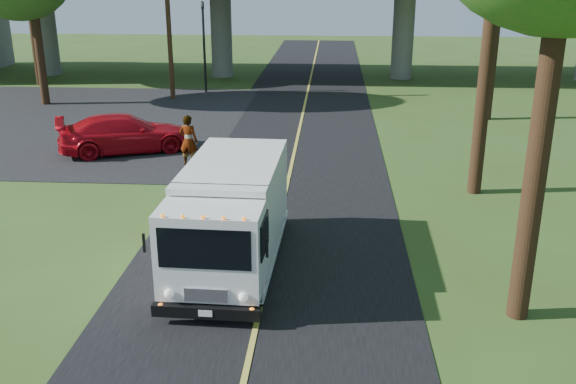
# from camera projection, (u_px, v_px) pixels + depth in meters

# --- Properties ---
(ground) EXTENTS (120.00, 120.00, 0.00)m
(ground) POSITION_uv_depth(u_px,v_px,m) (255.00, 331.00, 13.10)
(ground) COLOR #354B1B
(ground) RESTS_ON ground
(road) EXTENTS (7.00, 90.00, 0.02)m
(road) POSITION_uv_depth(u_px,v_px,m) (289.00, 178.00, 22.51)
(road) COLOR black
(road) RESTS_ON ground
(parking_lot) EXTENTS (16.00, 18.00, 0.01)m
(parking_lot) POSITION_uv_depth(u_px,v_px,m) (72.00, 122.00, 30.76)
(parking_lot) COLOR black
(parking_lot) RESTS_ON ground
(lane_line) EXTENTS (0.12, 90.00, 0.01)m
(lane_line) POSITION_uv_depth(u_px,v_px,m) (289.00, 178.00, 22.50)
(lane_line) COLOR gold
(lane_line) RESTS_ON road
(overpass) EXTENTS (54.00, 10.00, 7.30)m
(overpass) POSITION_uv_depth(u_px,v_px,m) (312.00, 7.00, 41.71)
(overpass) COLOR slate
(overpass) RESTS_ON ground
(traffic_signal) EXTENTS (0.18, 0.22, 5.20)m
(traffic_signal) POSITION_uv_depth(u_px,v_px,m) (204.00, 37.00, 36.90)
(traffic_signal) COLOR black
(traffic_signal) RESTS_ON ground
(utility_pole) EXTENTS (1.60, 0.26, 9.00)m
(utility_pole) POSITION_uv_depth(u_px,v_px,m) (168.00, 15.00, 34.65)
(utility_pole) COLOR #472D19
(utility_pole) RESTS_ON ground
(step_van) EXTENTS (2.40, 6.11, 2.54)m
(step_van) POSITION_uv_depth(u_px,v_px,m) (231.00, 213.00, 15.53)
(step_van) COLOR white
(step_van) RESTS_ON ground
(red_sedan) EXTENTS (5.62, 3.98, 1.51)m
(red_sedan) POSITION_uv_depth(u_px,v_px,m) (125.00, 133.00, 25.55)
(red_sedan) COLOR #B20A16
(red_sedan) RESTS_ON ground
(pedestrian) EXTENTS (0.78, 0.58, 1.93)m
(pedestrian) POSITION_uv_depth(u_px,v_px,m) (188.00, 141.00, 23.66)
(pedestrian) COLOR gray
(pedestrian) RESTS_ON ground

